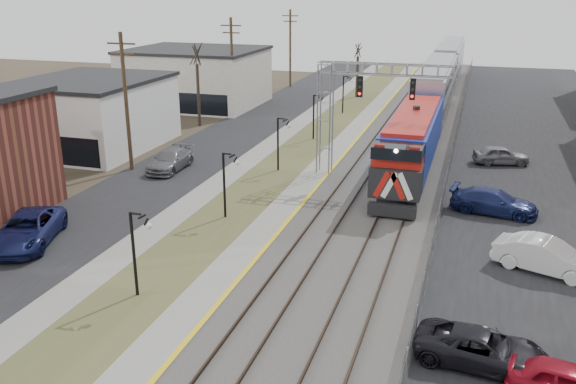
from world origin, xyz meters
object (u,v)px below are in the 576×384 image
at_px(signal_gantry, 350,100).
at_px(car_lot_b, 547,257).
at_px(car_lot_a, 569,384).
at_px(train, 438,86).

xyz_separation_m(signal_gantry, car_lot_b, (12.29, -12.07, -4.78)).
xyz_separation_m(signal_gantry, car_lot_a, (12.18, -22.12, -4.93)).
xyz_separation_m(train, car_lot_b, (8.01, -37.30, -2.08)).
relative_size(car_lot_a, car_lot_b, 0.79).
bearing_deg(car_lot_b, car_lot_a, -160.80).
bearing_deg(car_lot_b, train, 31.90).
distance_m(signal_gantry, car_lot_a, 25.73).
relative_size(train, car_lot_a, 16.23).
bearing_deg(car_lot_b, signal_gantry, 65.30).
bearing_deg(car_lot_a, signal_gantry, 40.01).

